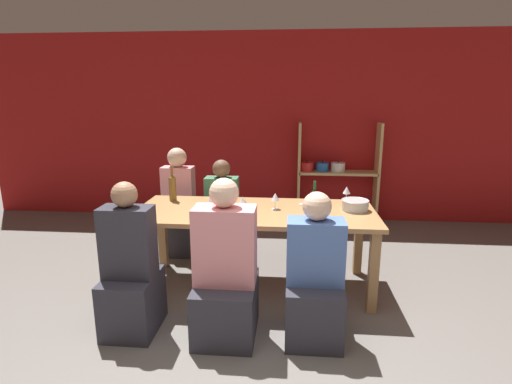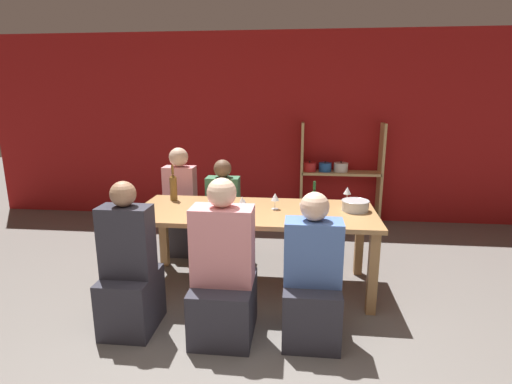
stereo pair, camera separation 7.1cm
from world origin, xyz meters
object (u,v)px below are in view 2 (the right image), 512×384
dining_table (255,219)px  wine_bottle_dark (173,187)px  wine_glass_empty_a (212,196)px  person_far_b (224,221)px  wine_glass_red_c (244,204)px  shelf_unit (337,189)px  wine_glass_white_a (205,209)px  wine_glass_red_b (347,191)px  person_far_a (181,213)px  wine_glass_red_a (275,197)px  person_near_b (223,280)px  person_near_a (312,287)px  person_near_c (130,277)px  mixing_bowl (355,205)px  wine_glass_red_d (242,201)px  wine_bottle_green (314,201)px  cell_phone (307,205)px

dining_table → wine_bottle_dark: (-0.86, 0.27, 0.23)m
wine_glass_empty_a → person_far_b: 0.89m
dining_table → wine_glass_red_c: bearing=-106.5°
dining_table → person_far_b: person_far_b is taller
shelf_unit → dining_table: shelf_unit is taller
wine_glass_white_a → person_far_b: bearing=92.8°
wine_glass_red_c → wine_glass_red_b: bearing=32.0°
dining_table → wine_glass_empty_a: (-0.41, -0.01, 0.22)m
shelf_unit → person_far_a: shelf_unit is taller
wine_glass_red_b → wine_glass_red_c: 1.12m
wine_bottle_dark → wine_glass_red_a: bearing=-11.7°
wine_bottle_dark → person_near_b: person_near_b is taller
wine_glass_empty_a → person_near_a: bearing=-39.9°
wine_glass_red_a → wine_glass_empty_a: size_ratio=0.87×
person_near_a → person_far_a: size_ratio=0.92×
person_near_c → dining_table: bearing=42.4°
shelf_unit → person_far_a: (-1.92, -1.31, -0.04)m
shelf_unit → person_far_b: 1.97m
mixing_bowl → wine_glass_empty_a: wine_glass_empty_a is taller
person_near_b → person_far_a: bearing=116.6°
wine_glass_white_a → person_near_a: 1.11m
wine_glass_red_b → wine_glass_red_d: (-0.99, -0.44, -0.02)m
wine_glass_red_b → wine_glass_red_c: (-0.95, -0.60, 0.00)m
wine_bottle_dark → person_near_c: person_near_c is taller
wine_glass_empty_a → person_far_a: (-0.55, 0.82, -0.43)m
person_near_b → person_far_b: person_near_b is taller
wine_glass_red_a → person_near_c: size_ratio=0.13×
wine_glass_red_c → person_far_a: (-0.89, 1.04, -0.42)m
dining_table → wine_bottle_dark: bearing=162.6°
person_far_b → shelf_unit: bearing=-135.4°
person_near_a → shelf_unit: bearing=81.3°
dining_table → person_near_a: bearing=-56.5°
wine_bottle_green → person_far_b: 1.35m
person_near_a → person_near_b: 0.67m
wine_bottle_dark → wine_glass_empty_a: (0.46, -0.28, -0.02)m
person_far_b → person_far_a: bearing=-8.1°
mixing_bowl → wine_glass_red_d: 1.05m
wine_glass_empty_a → wine_glass_red_d: bearing=-13.1°
shelf_unit → person_near_c: size_ratio=1.21×
mixing_bowl → wine_glass_red_a: size_ratio=1.65×
person_far_a → person_near_b: bearing=116.6°
wine_glass_white_a → person_far_a: bearing=116.4°
wine_bottle_green → person_far_b: (-0.98, 0.80, -0.48)m
wine_bottle_green → wine_glass_red_a: (-0.36, 0.12, -0.01)m
wine_glass_empty_a → person_near_c: person_near_c is taller
person_near_c → person_far_a: bearing=92.4°
person_near_a → person_far_a: (-1.48, 1.59, 0.05)m
wine_bottle_dark → cell_phone: 1.36m
wine_bottle_green → wine_glass_empty_a: (-0.95, 0.05, 0.01)m
person_near_b → person_far_b: (-0.29, 1.55, -0.03)m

